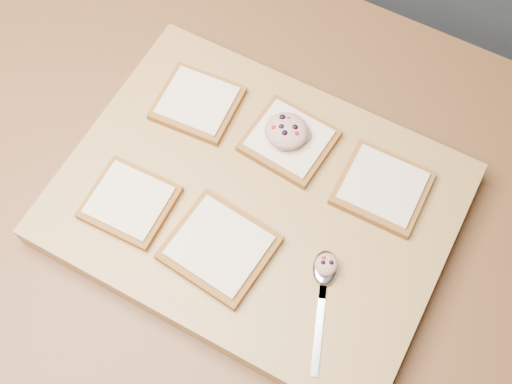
# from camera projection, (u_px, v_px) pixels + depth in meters

# --- Properties ---
(ground) EXTENTS (4.00, 4.00, 0.00)m
(ground) POSITION_uv_depth(u_px,v_px,m) (278.00, 343.00, 1.74)
(ground) COLOR #515459
(ground) RESTS_ON ground
(island_counter) EXTENTS (2.00, 0.80, 0.90)m
(island_counter) POSITION_uv_depth(u_px,v_px,m) (285.00, 296.00, 1.33)
(island_counter) COLOR slate
(island_counter) RESTS_ON ground
(cutting_board) EXTENTS (0.53, 0.40, 0.04)m
(cutting_board) POSITION_uv_depth(u_px,v_px,m) (256.00, 204.00, 0.90)
(cutting_board) COLOR #AA8948
(cutting_board) RESTS_ON island_counter
(bread_far_left) EXTENTS (0.12, 0.11, 0.02)m
(bread_far_left) POSITION_uv_depth(u_px,v_px,m) (198.00, 103.00, 0.94)
(bread_far_left) COLOR brown
(bread_far_left) RESTS_ON cutting_board
(bread_far_center) EXTENTS (0.12, 0.11, 0.02)m
(bread_far_center) POSITION_uv_depth(u_px,v_px,m) (289.00, 140.00, 0.91)
(bread_far_center) COLOR brown
(bread_far_center) RESTS_ON cutting_board
(bread_far_right) EXTENTS (0.12, 0.11, 0.02)m
(bread_far_right) POSITION_uv_depth(u_px,v_px,m) (382.00, 188.00, 0.88)
(bread_far_right) COLOR brown
(bread_far_right) RESTS_ON cutting_board
(bread_near_left) EXTENTS (0.11, 0.11, 0.02)m
(bread_near_left) POSITION_uv_depth(u_px,v_px,m) (130.00, 202.00, 0.87)
(bread_near_left) COLOR brown
(bread_near_left) RESTS_ON cutting_board
(bread_near_center) EXTENTS (0.14, 0.13, 0.02)m
(bread_near_center) POSITION_uv_depth(u_px,v_px,m) (220.00, 247.00, 0.84)
(bread_near_center) COLOR brown
(bread_near_center) RESTS_ON cutting_board
(tuna_salad_dollop) EXTENTS (0.06, 0.06, 0.03)m
(tuna_salad_dollop) POSITION_uv_depth(u_px,v_px,m) (287.00, 131.00, 0.89)
(tuna_salad_dollop) COLOR tan
(tuna_salad_dollop) RESTS_ON bread_far_center
(spoon) EXTENTS (0.08, 0.16, 0.01)m
(spoon) POSITION_uv_depth(u_px,v_px,m) (324.00, 277.00, 0.83)
(spoon) COLOR silver
(spoon) RESTS_ON cutting_board
(spoon_salad) EXTENTS (0.03, 0.03, 0.02)m
(spoon_salad) POSITION_uv_depth(u_px,v_px,m) (326.00, 264.00, 0.82)
(spoon_salad) COLOR tan
(spoon_salad) RESTS_ON spoon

